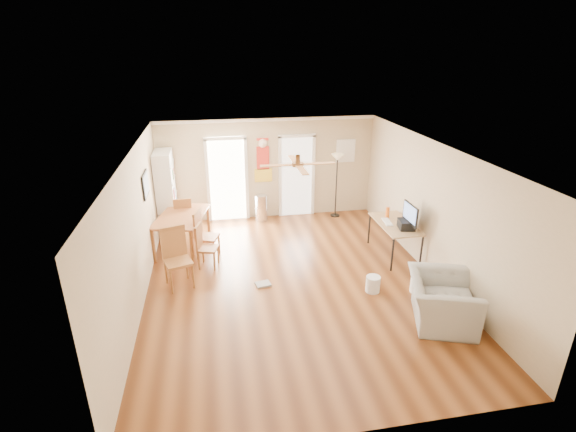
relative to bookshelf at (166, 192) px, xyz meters
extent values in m
plane|color=brown|center=(2.53, -2.99, -0.99)|extent=(7.00, 7.00, 0.00)
cube|color=red|center=(2.41, 0.49, 0.56)|extent=(0.46, 0.03, 1.10)
cube|color=white|center=(4.58, 0.48, 0.71)|extent=(0.50, 0.04, 0.60)
cube|color=black|center=(-0.19, -1.59, 0.71)|extent=(0.04, 0.66, 0.48)
cylinder|color=silver|center=(2.31, 0.25, -0.65)|extent=(0.38, 0.38, 0.69)
cube|color=silver|center=(4.73, -2.14, -0.23)|extent=(0.19, 0.45, 0.02)
cube|color=black|center=(4.98, -2.52, -0.15)|extent=(0.36, 0.40, 0.18)
cylinder|color=orange|center=(4.83, -1.89, -0.12)|extent=(0.10, 0.10, 0.24)
cylinder|color=white|center=(3.92, -3.56, -0.84)|extent=(0.33, 0.33, 0.31)
cylinder|color=white|center=(4.72, -3.71, -0.85)|extent=(0.27, 0.27, 0.28)
cube|color=gray|center=(1.94, -2.98, -0.97)|extent=(0.31, 0.26, 0.04)
imported|color=#9E9E99|center=(4.68, -4.62, -0.61)|extent=(1.37, 1.47, 0.77)
camera|label=1|loc=(1.15, -9.99, 3.28)|focal=26.51mm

